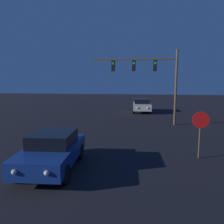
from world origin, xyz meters
The scene contains 4 objects.
car_near centered at (-1.86, 10.03, 0.81)m, with size 2.26×4.34×1.55m.
car_far centered at (1.87, 27.41, 0.81)m, with size 2.19×4.32×1.55m.
traffic_signal_mast centered at (2.50, 20.14, 4.31)m, with size 7.02×0.30×6.17m.
stop_sign centered at (4.62, 12.16, 1.60)m, with size 0.79×0.07×2.27m.
Camera 1 is at (1.83, 1.56, 3.74)m, focal length 35.00 mm.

